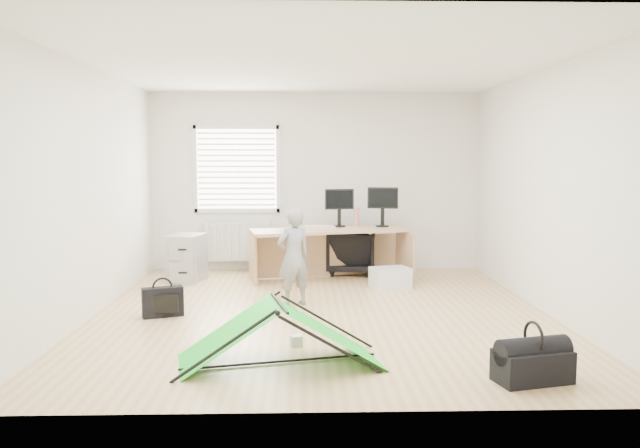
{
  "coord_description": "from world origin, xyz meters",
  "views": [
    {
      "loc": [
        -0.2,
        -6.8,
        1.71
      ],
      "look_at": [
        0.0,
        0.4,
        0.95
      ],
      "focal_mm": 35.0,
      "sensor_mm": 36.0,
      "label": 1
    }
  ],
  "objects_px": {
    "monitor_right": "(382,212)",
    "kite": "(279,333)",
    "office_chair": "(352,252)",
    "duffel_bag": "(532,366)",
    "desk": "(329,255)",
    "monitor_left": "(339,213)",
    "storage_crate": "(390,278)",
    "thermos": "(357,217)",
    "person": "(293,257)",
    "laptop_bag": "(163,302)",
    "filing_cabinet": "(187,258)"
  },
  "relations": [
    {
      "from": "desk",
      "to": "storage_crate",
      "type": "height_order",
      "value": "desk"
    },
    {
      "from": "filing_cabinet",
      "to": "person",
      "type": "bearing_deg",
      "value": -32.08
    },
    {
      "from": "duffel_bag",
      "to": "kite",
      "type": "bearing_deg",
      "value": 152.23
    },
    {
      "from": "thermos",
      "to": "monitor_right",
      "type": "bearing_deg",
      "value": -1.48
    },
    {
      "from": "monitor_right",
      "to": "kite",
      "type": "xyz_separation_m",
      "value": [
        -1.34,
        -3.78,
        -0.68
      ]
    },
    {
      "from": "desk",
      "to": "duffel_bag",
      "type": "xyz_separation_m",
      "value": [
        1.39,
        -3.98,
        -0.24
      ]
    },
    {
      "from": "filing_cabinet",
      "to": "office_chair",
      "type": "height_order",
      "value": "filing_cabinet"
    },
    {
      "from": "monitor_left",
      "to": "storage_crate",
      "type": "bearing_deg",
      "value": -61.12
    },
    {
      "from": "filing_cabinet",
      "to": "monitor_right",
      "type": "distance_m",
      "value": 2.84
    },
    {
      "from": "desk",
      "to": "office_chair",
      "type": "bearing_deg",
      "value": 46.3
    },
    {
      "from": "thermos",
      "to": "laptop_bag",
      "type": "xyz_separation_m",
      "value": [
        -2.29,
        -2.21,
        -0.71
      ]
    },
    {
      "from": "storage_crate",
      "to": "laptop_bag",
      "type": "relative_size",
      "value": 1.13
    },
    {
      "from": "monitor_right",
      "to": "office_chair",
      "type": "xyz_separation_m",
      "value": [
        -0.41,
        0.29,
        -0.62
      ]
    },
    {
      "from": "storage_crate",
      "to": "duffel_bag",
      "type": "height_order",
      "value": "storage_crate"
    },
    {
      "from": "monitor_right",
      "to": "kite",
      "type": "distance_m",
      "value": 4.07
    },
    {
      "from": "monitor_right",
      "to": "duffel_bag",
      "type": "height_order",
      "value": "monitor_right"
    },
    {
      "from": "person",
      "to": "monitor_left",
      "type": "bearing_deg",
      "value": -139.47
    },
    {
      "from": "storage_crate",
      "to": "duffel_bag",
      "type": "distance_m",
      "value": 3.56
    },
    {
      "from": "thermos",
      "to": "kite",
      "type": "xyz_separation_m",
      "value": [
        -0.97,
        -3.79,
        -0.61
      ]
    },
    {
      "from": "person",
      "to": "filing_cabinet",
      "type": "bearing_deg",
      "value": -74.05
    },
    {
      "from": "monitor_right",
      "to": "laptop_bag",
      "type": "bearing_deg",
      "value": -126.42
    },
    {
      "from": "laptop_bag",
      "to": "duffel_bag",
      "type": "xyz_separation_m",
      "value": [
        3.28,
        -2.08,
        -0.04
      ]
    },
    {
      "from": "kite",
      "to": "laptop_bag",
      "type": "relative_size",
      "value": 3.84
    },
    {
      "from": "thermos",
      "to": "office_chair",
      "type": "distance_m",
      "value": 0.62
    },
    {
      "from": "monitor_left",
      "to": "office_chair",
      "type": "bearing_deg",
      "value": 43.56
    },
    {
      "from": "monitor_right",
      "to": "thermos",
      "type": "xyz_separation_m",
      "value": [
        -0.37,
        0.01,
        -0.07
      ]
    },
    {
      "from": "storage_crate",
      "to": "duffel_bag",
      "type": "bearing_deg",
      "value": -80.27
    },
    {
      "from": "thermos",
      "to": "person",
      "type": "relative_size",
      "value": 0.24
    },
    {
      "from": "duffel_bag",
      "to": "laptop_bag",
      "type": "bearing_deg",
      "value": 133.92
    },
    {
      "from": "desk",
      "to": "kite",
      "type": "height_order",
      "value": "desk"
    },
    {
      "from": "monitor_right",
      "to": "laptop_bag",
      "type": "xyz_separation_m",
      "value": [
        -2.66,
        -2.2,
        -0.78
      ]
    },
    {
      "from": "kite",
      "to": "thermos",
      "type": "bearing_deg",
      "value": 63.27
    },
    {
      "from": "monitor_left",
      "to": "thermos",
      "type": "relative_size",
      "value": 1.55
    },
    {
      "from": "monitor_left",
      "to": "duffel_bag",
      "type": "relative_size",
      "value": 0.73
    },
    {
      "from": "thermos",
      "to": "office_chair",
      "type": "bearing_deg",
      "value": 98.9
    },
    {
      "from": "desk",
      "to": "thermos",
      "type": "bearing_deg",
      "value": 24.92
    },
    {
      "from": "filing_cabinet",
      "to": "laptop_bag",
      "type": "height_order",
      "value": "filing_cabinet"
    },
    {
      "from": "kite",
      "to": "desk",
      "type": "bearing_deg",
      "value": 68.45
    },
    {
      "from": "desk",
      "to": "thermos",
      "type": "xyz_separation_m",
      "value": [
        0.41,
        0.3,
        0.5
      ]
    },
    {
      "from": "monitor_left",
      "to": "monitor_right",
      "type": "height_order",
      "value": "monitor_right"
    },
    {
      "from": "desk",
      "to": "office_chair",
      "type": "relative_size",
      "value": 3.04
    },
    {
      "from": "office_chair",
      "to": "duffel_bag",
      "type": "xyz_separation_m",
      "value": [
        1.03,
        -4.56,
        -0.2
      ]
    },
    {
      "from": "thermos",
      "to": "kite",
      "type": "distance_m",
      "value": 3.96
    },
    {
      "from": "office_chair",
      "to": "duffel_bag",
      "type": "bearing_deg",
      "value": 111.41
    },
    {
      "from": "person",
      "to": "duffel_bag",
      "type": "bearing_deg",
      "value": 96.83
    },
    {
      "from": "office_chair",
      "to": "laptop_bag",
      "type": "distance_m",
      "value": 3.35
    },
    {
      "from": "kite",
      "to": "storage_crate",
      "type": "distance_m",
      "value": 3.31
    },
    {
      "from": "desk",
      "to": "monitor_right",
      "type": "bearing_deg",
      "value": 8.91
    },
    {
      "from": "office_chair",
      "to": "monitor_right",
      "type": "bearing_deg",
      "value": 153.62
    },
    {
      "from": "monitor_right",
      "to": "kite",
      "type": "relative_size",
      "value": 0.26
    }
  ]
}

